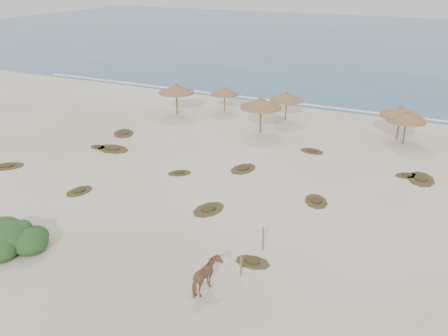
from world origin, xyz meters
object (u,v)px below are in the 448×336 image
(horse, at_px, (206,277))
(bush, at_px, (11,239))
(palapa_0, at_px, (176,89))
(palapa_1, at_px, (225,92))

(horse, relative_size, bush, 0.47)
(bush, bearing_deg, horse, 6.81)
(horse, bearing_deg, bush, 6.81)
(palapa_0, distance_m, bush, 24.39)
(palapa_1, xyz_separation_m, horse, (11.93, -25.50, -1.14))
(bush, bearing_deg, palapa_1, 93.97)
(palapa_0, bearing_deg, bush, -77.49)
(palapa_1, relative_size, bush, 0.80)
(bush, bearing_deg, palapa_0, 102.51)
(palapa_0, height_order, bush, palapa_0)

